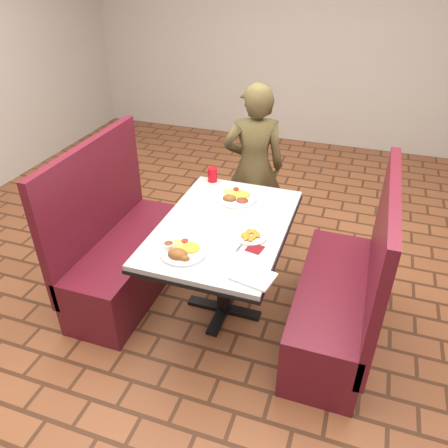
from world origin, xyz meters
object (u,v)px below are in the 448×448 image
at_px(dining_table, 224,236).
at_px(red_tumbler, 212,175).
at_px(booth_bench_left, 123,253).
at_px(near_dinner_plate, 182,249).
at_px(diner_person, 253,168).
at_px(far_dinner_plate, 236,195).
at_px(booth_bench_right, 340,300).
at_px(plantain_plate, 251,236).

height_order(dining_table, red_tumbler, red_tumbler).
distance_m(dining_table, booth_bench_left, 0.86).
relative_size(dining_table, near_dinner_plate, 4.38).
bearing_deg(diner_person, booth_bench_left, 33.26).
bearing_deg(far_dinner_plate, near_dinner_plate, -97.87).
bearing_deg(near_dinner_plate, booth_bench_right, 22.33).
xyz_separation_m(booth_bench_left, diner_person, (0.73, 0.97, 0.38)).
height_order(booth_bench_left, diner_person, diner_person).
distance_m(near_dinner_plate, plantain_plate, 0.44).
bearing_deg(booth_bench_left, red_tumbler, 47.09).
bearing_deg(near_dinner_plate, dining_table, 71.39).
relative_size(diner_person, plantain_plate, 7.20).
bearing_deg(near_dinner_plate, booth_bench_left, 150.41).
height_order(near_dinner_plate, far_dinner_plate, near_dinner_plate).
relative_size(dining_table, far_dinner_plate, 4.14).
distance_m(booth_bench_right, diner_person, 1.36).
bearing_deg(booth_bench_left, near_dinner_plate, -29.59).
xyz_separation_m(booth_bench_right, plantain_plate, (-0.59, -0.09, 0.43)).
bearing_deg(red_tumbler, near_dinner_plate, -80.62).
relative_size(diner_person, near_dinner_plate, 5.11).
bearing_deg(plantain_plate, booth_bench_left, 174.71).
distance_m(booth_bench_right, far_dinner_plate, 1.00).
distance_m(dining_table, plantain_plate, 0.25).
bearing_deg(diner_person, near_dinner_plate, 67.62).
height_order(dining_table, booth_bench_right, booth_bench_right).
distance_m(booth_bench_left, near_dinner_plate, 0.89).
xyz_separation_m(dining_table, diner_person, (-0.07, 0.97, 0.05)).
relative_size(near_dinner_plate, plantain_plate, 1.41).
height_order(booth_bench_right, near_dinner_plate, booth_bench_right).
xyz_separation_m(diner_person, plantain_plate, (0.28, -1.07, 0.06)).
bearing_deg(far_dinner_plate, red_tumbler, 141.01).
bearing_deg(near_dinner_plate, red_tumbler, 99.38).
bearing_deg(dining_table, near_dinner_plate, -108.61).
bearing_deg(far_dinner_plate, dining_table, -85.51).
distance_m(dining_table, far_dinner_plate, 0.37).
distance_m(diner_person, far_dinner_plate, 0.63).
distance_m(dining_table, booth_bench_right, 0.86).
height_order(dining_table, diner_person, diner_person).
bearing_deg(plantain_plate, diner_person, 104.53).
bearing_deg(diner_person, far_dinner_plate, 74.04).
distance_m(booth_bench_left, plantain_plate, 1.10).
height_order(dining_table, far_dinner_plate, far_dinner_plate).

